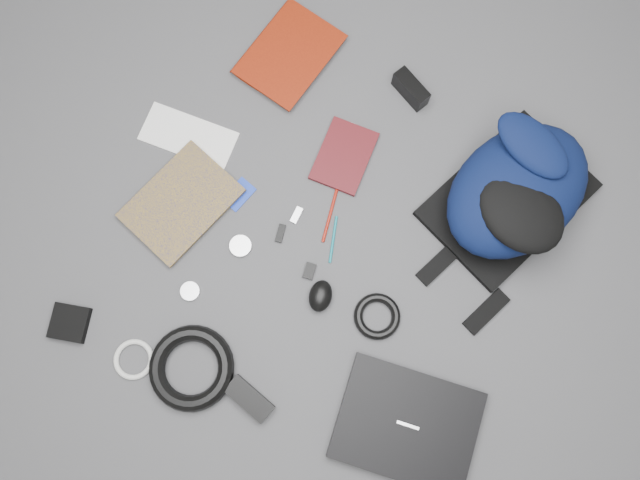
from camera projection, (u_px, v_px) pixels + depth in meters
The scene contains 23 objects.
ground at pixel (320, 242), 1.61m from camera, with size 4.00×4.00×0.00m, color #4F4F51.
backpack at pixel (517, 191), 1.54m from camera, with size 0.31×0.45×0.19m, color black, non-canonical shape.
laptop at pixel (407, 425), 1.50m from camera, with size 0.33×0.26×0.03m, color black.
textbook_red at pixel (260, 35), 1.71m from camera, with size 0.20×0.27×0.03m, color maroon.
comic_book at pixel (154, 178), 1.63m from camera, with size 0.20×0.28×0.02m, color gold.
envelope at pixel (189, 136), 1.66m from camera, with size 0.25×0.11×0.00m, color white.
dvd_case at pixel (344, 156), 1.64m from camera, with size 0.13×0.18×0.01m, color #400C0F.
compact_camera at pixel (411, 89), 1.66m from camera, with size 0.11×0.04×0.06m, color black.
sticker_disc at pixel (348, 135), 1.66m from camera, with size 0.08×0.08×0.00m, color white.
pen_teal at pixel (333, 239), 1.60m from camera, with size 0.01×0.01×0.12m, color #0E7381.
pen_red at pixel (330, 216), 1.62m from camera, with size 0.01×0.01×0.14m, color #9B180B.
id_badge at pixel (239, 194), 1.63m from camera, with size 0.05×0.08×0.00m, color #1836B8.
usb_black at pixel (280, 233), 1.61m from camera, with size 0.02×0.05×0.01m, color black.
usb_silver at pixel (297, 215), 1.62m from camera, with size 0.02×0.04×0.01m, color #B4B3B6.
key_fob at pixel (309, 271), 1.58m from camera, with size 0.03×0.04×0.01m, color black.
mouse at pixel (320, 296), 1.56m from camera, with size 0.06×0.08×0.04m, color black.
headphone_left at pixel (241, 246), 1.60m from camera, with size 0.06×0.06×0.01m, color silver.
headphone_right at pixel (190, 291), 1.57m from camera, with size 0.05×0.05×0.01m, color silver.
cable_coil at pixel (377, 316), 1.56m from camera, with size 0.12×0.12×0.02m, color black.
power_brick at pixel (249, 399), 1.51m from camera, with size 0.12×0.05×0.03m, color black.
power_cord_coil at pixel (192, 368), 1.52m from camera, with size 0.21×0.21×0.04m, color black.
pouch at pixel (70, 323), 1.55m from camera, with size 0.09×0.09×0.02m, color black.
white_cable_coil at pixel (134, 359), 1.54m from camera, with size 0.10×0.10×0.01m, color silver.
Camera 1 is at (0.15, -0.28, 1.58)m, focal length 35.00 mm.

